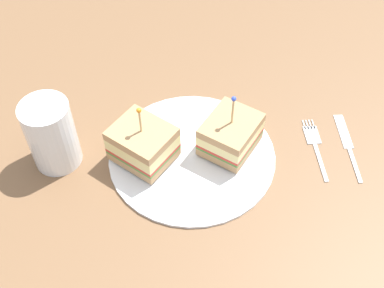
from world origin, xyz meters
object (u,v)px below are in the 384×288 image
plate (192,155)px  sandwich_half_front (143,144)px  knife (347,143)px  drink_glass (52,138)px  fork (314,142)px  sandwich_half_back (231,134)px

plate → sandwich_half_front: sandwich_half_front is taller
sandwich_half_front → knife: (4.19, -30.83, -3.53)cm
sandwich_half_front → drink_glass: (-0.22, 12.81, 1.07)cm
plate → fork: plate is taller
sandwich_half_back → fork: 13.64cm
fork → sandwich_half_back: bearing=97.8°
plate → drink_glass: size_ratio=2.28×
sandwich_half_front → drink_glass: size_ratio=0.99×
sandwich_half_front → knife: sandwich_half_front is taller
sandwich_half_front → drink_glass: bearing=91.0°
plate → drink_glass: bearing=93.0°
sandwich_half_front → fork: bearing=-80.8°
sandwich_half_back → knife: bearing=-84.3°
fork → knife: size_ratio=0.90×
drink_glass → fork: (4.39, -38.57, -4.60)cm
plate → fork: 19.01cm
fork → knife: (0.03, -5.07, 0.00)cm
drink_glass → knife: bearing=-84.2°
sandwich_half_front → plate: bearing=-83.4°
fork → sandwich_half_front: bearing=99.2°
sandwich_half_back → knife: sandwich_half_back is taller
fork → knife: bearing=-89.7°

